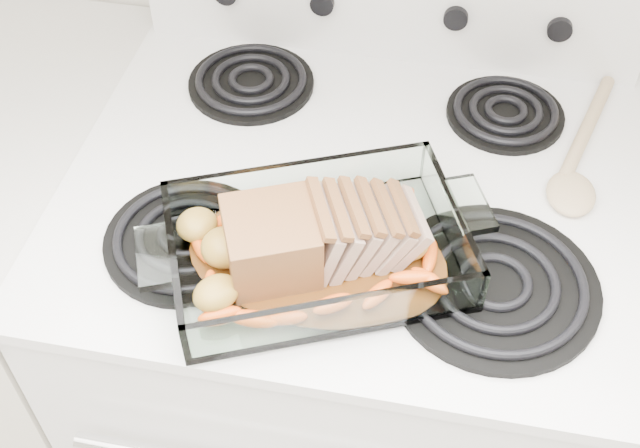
% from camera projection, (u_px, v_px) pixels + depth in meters
% --- Properties ---
extents(electric_range, '(0.78, 0.70, 1.12)m').
position_uv_depth(electric_range, '(349.00, 357.00, 1.42)').
color(electric_range, white).
rests_on(electric_range, ground).
extents(counter_left, '(0.58, 0.68, 0.93)m').
position_uv_depth(counter_left, '(3.00, 305.00, 1.52)').
color(counter_left, white).
rests_on(counter_left, ground).
extents(baking_dish, '(0.34, 0.22, 0.07)m').
position_uv_depth(baking_dish, '(317.00, 253.00, 0.96)').
color(baking_dish, white).
rests_on(baking_dish, electric_range).
extents(pork_roast, '(0.23, 0.10, 0.08)m').
position_uv_depth(pork_roast, '(305.00, 235.00, 0.94)').
color(pork_roast, brown).
rests_on(pork_roast, baking_dish).
extents(roast_vegetables, '(0.33, 0.18, 0.04)m').
position_uv_depth(roast_vegetables, '(319.00, 227.00, 0.97)').
color(roast_vegetables, orange).
rests_on(roast_vegetables, baking_dish).
extents(wooden_spoon, '(0.10, 0.30, 0.02)m').
position_uv_depth(wooden_spoon, '(578.00, 164.00, 1.09)').
color(wooden_spoon, tan).
rests_on(wooden_spoon, electric_range).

